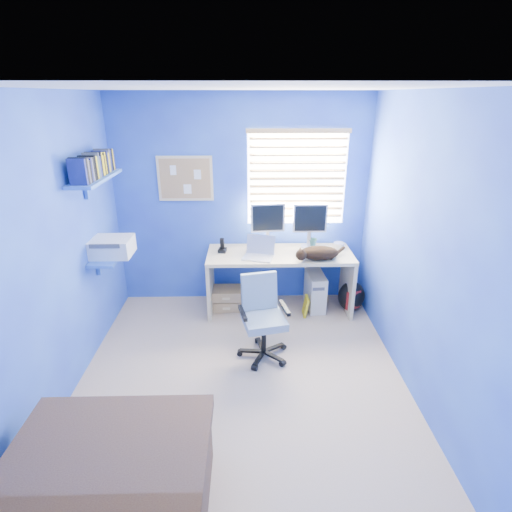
{
  "coord_description": "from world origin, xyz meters",
  "views": [
    {
      "loc": [
        0.06,
        -3.06,
        2.46
      ],
      "look_at": [
        0.15,
        0.65,
        0.95
      ],
      "focal_mm": 28.0,
      "sensor_mm": 36.0,
      "label": 1
    }
  ],
  "objects_px": {
    "desk": "(279,282)",
    "office_chair": "(263,327)",
    "laptop": "(258,249)",
    "cat": "(319,253)",
    "tower_pc": "(315,290)"
  },
  "relations": [
    {
      "from": "desk",
      "to": "office_chair",
      "type": "relative_size",
      "value": 2.03
    },
    {
      "from": "laptop",
      "to": "cat",
      "type": "relative_size",
      "value": 0.76
    },
    {
      "from": "desk",
      "to": "laptop",
      "type": "distance_m",
      "value": 0.56
    },
    {
      "from": "laptop",
      "to": "cat",
      "type": "height_order",
      "value": "laptop"
    },
    {
      "from": "desk",
      "to": "tower_pc",
      "type": "xyz_separation_m",
      "value": [
        0.45,
        0.04,
        -0.14
      ]
    },
    {
      "from": "desk",
      "to": "cat",
      "type": "bearing_deg",
      "value": -25.79
    },
    {
      "from": "cat",
      "to": "office_chair",
      "type": "relative_size",
      "value": 0.52
    },
    {
      "from": "cat",
      "to": "office_chair",
      "type": "bearing_deg",
      "value": -153.9
    },
    {
      "from": "laptop",
      "to": "tower_pc",
      "type": "xyz_separation_m",
      "value": [
        0.71,
        0.19,
        -0.62
      ]
    },
    {
      "from": "desk",
      "to": "tower_pc",
      "type": "relative_size",
      "value": 3.76
    },
    {
      "from": "tower_pc",
      "to": "office_chair",
      "type": "relative_size",
      "value": 0.54
    },
    {
      "from": "office_chair",
      "to": "laptop",
      "type": "bearing_deg",
      "value": 91.73
    },
    {
      "from": "laptop",
      "to": "cat",
      "type": "xyz_separation_m",
      "value": [
        0.68,
        -0.06,
        -0.03
      ]
    },
    {
      "from": "desk",
      "to": "cat",
      "type": "relative_size",
      "value": 3.89
    },
    {
      "from": "desk",
      "to": "tower_pc",
      "type": "bearing_deg",
      "value": 4.96
    }
  ]
}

